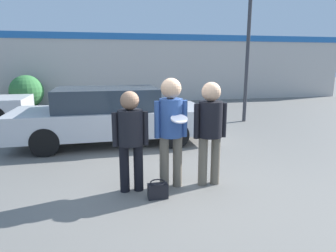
{
  "coord_description": "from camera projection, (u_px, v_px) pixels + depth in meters",
  "views": [
    {
      "loc": [
        -1.2,
        -4.43,
        2.03
      ],
      "look_at": [
        -0.15,
        0.27,
        0.97
      ],
      "focal_mm": 32.0,
      "sensor_mm": 36.0,
      "label": 1
    }
  ],
  "objects": [
    {
      "name": "person_left",
      "position": [
        131.0,
        133.0,
        4.58
      ],
      "size": [
        0.56,
        0.39,
        1.59
      ],
      "color": "black",
      "rests_on": "ground"
    },
    {
      "name": "street_lamp",
      "position": [
        256.0,
        25.0,
        9.65
      ],
      "size": [
        1.27,
        0.35,
        5.06
      ],
      "color": "#38383D",
      "rests_on": "ground"
    },
    {
      "name": "person_middle_with_frisbee",
      "position": [
        171.0,
        123.0,
        4.71
      ],
      "size": [
        0.53,
        0.56,
        1.77
      ],
      "color": "#665B4C",
      "rests_on": "ground"
    },
    {
      "name": "parked_car_near",
      "position": [
        110.0,
        115.0,
        7.48
      ],
      "size": [
        4.69,
        1.91,
        1.38
      ],
      "color": "#B7BABF",
      "rests_on": "ground"
    },
    {
      "name": "storefront_building",
      "position": [
        125.0,
        68.0,
        14.65
      ],
      "size": [
        24.0,
        0.22,
        3.31
      ],
      "color": "beige",
      "rests_on": "ground"
    },
    {
      "name": "handbag",
      "position": [
        158.0,
        190.0,
        4.49
      ],
      "size": [
        0.3,
        0.23,
        0.27
      ],
      "color": "black",
      "rests_on": "ground"
    },
    {
      "name": "ground_plane",
      "position": [
        181.0,
        187.0,
        4.91
      ],
      "size": [
        56.0,
        56.0,
        0.0
      ],
      "primitive_type": "plane",
      "color": "#66635E"
    },
    {
      "name": "person_right",
      "position": [
        210.0,
        124.0,
        4.82
      ],
      "size": [
        0.55,
        0.38,
        1.7
      ],
      "color": "#665B4C",
      "rests_on": "ground"
    },
    {
      "name": "shrub",
      "position": [
        27.0,
        91.0,
        13.07
      ],
      "size": [
        1.42,
        1.42,
        1.42
      ],
      "color": "#387A3D",
      "rests_on": "ground"
    }
  ]
}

